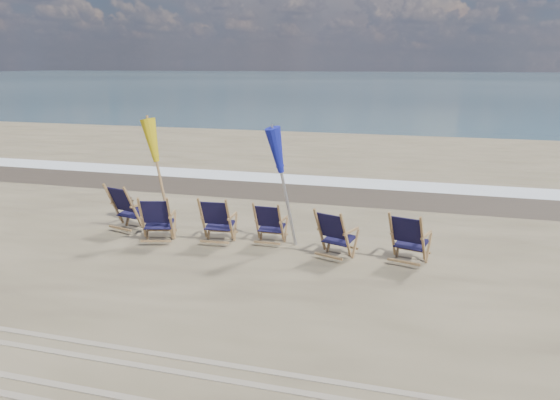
% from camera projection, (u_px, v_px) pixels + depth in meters
% --- Properties ---
extents(ocean, '(400.00, 400.00, 0.00)m').
position_uv_depth(ocean, '(429.00, 79.00, 127.88)').
color(ocean, '#3D5A66').
rests_on(ocean, ground).
extents(surf_foam, '(200.00, 1.40, 0.01)m').
position_uv_depth(surf_foam, '(337.00, 182.00, 16.34)').
color(surf_foam, silver).
rests_on(surf_foam, ground).
extents(wet_sand_strip, '(200.00, 2.60, 0.00)m').
position_uv_depth(wet_sand_strip, '(327.00, 193.00, 14.94)').
color(wet_sand_strip, '#42362A').
rests_on(wet_sand_strip, ground).
extents(tire_tracks, '(80.00, 1.30, 0.01)m').
position_uv_depth(tire_tracks, '(154.00, 385.00, 6.00)').
color(tire_tracks, gray).
rests_on(tire_tracks, ground).
extents(beach_chair_0, '(0.85, 0.91, 1.05)m').
position_uv_depth(beach_chair_0, '(133.00, 210.00, 11.20)').
color(beach_chair_0, black).
rests_on(beach_chair_0, ground).
extents(beach_chair_1, '(0.80, 0.85, 0.99)m').
position_uv_depth(beach_chair_1, '(170.00, 220.00, 10.58)').
color(beach_chair_1, black).
rests_on(beach_chair_1, ground).
extents(beach_chair_2, '(0.67, 0.75, 0.98)m').
position_uv_depth(beach_chair_2, '(229.00, 222.00, 10.47)').
color(beach_chair_2, black).
rests_on(beach_chair_2, ground).
extents(beach_chair_3, '(0.57, 0.64, 0.89)m').
position_uv_depth(beach_chair_3, '(281.00, 225.00, 10.43)').
color(beach_chair_3, black).
rests_on(beach_chair_3, ground).
extents(beach_chair_4, '(0.81, 0.85, 0.95)m').
position_uv_depth(beach_chair_4, '(346.00, 237.00, 9.58)').
color(beach_chair_4, black).
rests_on(beach_chair_4, ground).
extents(beach_chair_5, '(0.79, 0.85, 0.98)m').
position_uv_depth(beach_chair_5, '(423.00, 241.00, 9.31)').
color(beach_chair_5, black).
rests_on(beach_chair_5, ground).
extents(umbrella_yellow, '(0.30, 0.30, 2.42)m').
position_uv_depth(umbrella_yellow, '(159.00, 146.00, 10.66)').
color(umbrella_yellow, olive).
rests_on(umbrella_yellow, ground).
extents(umbrella_blue, '(0.30, 0.30, 2.34)m').
position_uv_depth(umbrella_blue, '(286.00, 154.00, 10.11)').
color(umbrella_blue, '#A5A5AD').
rests_on(umbrella_blue, ground).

